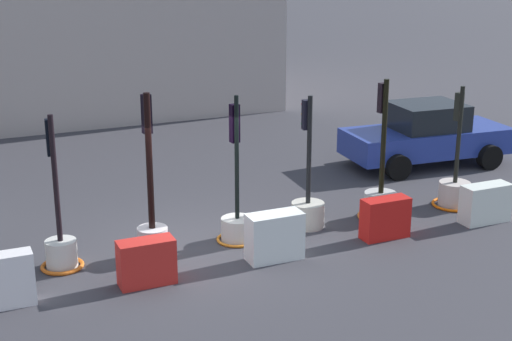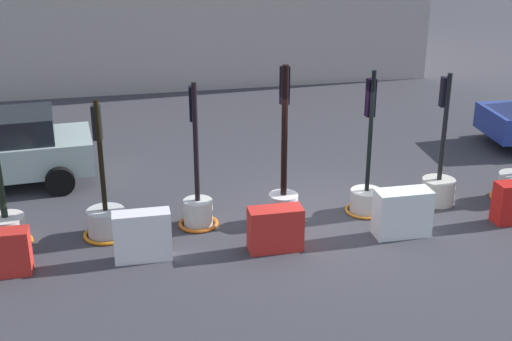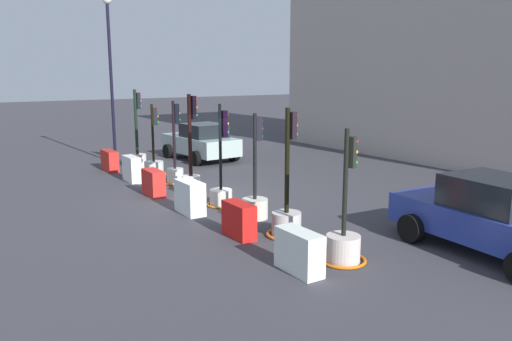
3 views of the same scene
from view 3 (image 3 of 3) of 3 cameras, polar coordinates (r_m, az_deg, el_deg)
The scene contains 19 objects.
ground_plane at distance 15.35m, azimuth -5.79°, elevation -3.22°, with size 120.00×120.00×0.00m, color #39383E.
traffic_light_0 at distance 20.68m, azimuth -13.26°, elevation 1.66°, with size 0.87×0.87×3.12m.
traffic_light_1 at distance 19.05m, azimuth -11.47°, elevation 0.64°, with size 0.89×0.89×2.64m.
traffic_light_2 at distance 17.49m, azimuth -9.13°, elevation 0.10°, with size 0.78×0.78×2.84m.
traffic_light_3 at distance 15.92m, azimuth -7.36°, elevation -0.59°, with size 0.84×0.84×3.12m.
traffic_light_4 at distance 14.47m, azimuth -3.96°, elevation -2.14°, with size 0.83×0.83×2.91m.
traffic_light_5 at distance 13.17m, azimuth -0.10°, elevation -3.37°, with size 0.68×0.68×2.75m.
traffic_light_6 at distance 11.77m, azimuth 3.50°, elevation -5.24°, with size 0.95×0.95×3.00m.
traffic_light_7 at distance 10.37m, azimuth 9.89°, elevation -8.01°, with size 0.96×0.96×2.70m.
construction_barrier_0 at distance 20.40m, azimuth -16.23°, elevation 1.08°, with size 1.15×0.40×0.80m.
construction_barrier_1 at distance 18.11m, azimuth -13.89°, elevation 0.16°, with size 1.00×0.37×0.90m.
construction_barrier_2 at distance 15.92m, azimuth -11.54°, elevation -1.38°, with size 0.97×0.43×0.81m.
construction_barrier_3 at distance 13.73m, azimuth -7.50°, elevation -3.03°, with size 1.04×0.47×0.90m.
construction_barrier_4 at distance 11.68m, azimuth -1.95°, elevation -5.64°, with size 0.97×0.40×0.82m.
construction_barrier_5 at distance 9.74m, azimuth 4.91°, elevation -9.14°, with size 1.07×0.43×0.82m.
car_silver_hatchback at distance 22.16m, azimuth -6.24°, elevation 3.24°, with size 4.06×2.34×1.61m.
car_blue_estate at distance 11.65m, azimuth 25.25°, elevation -4.80°, with size 4.45×2.35×1.65m.
building_main_facade at distance 25.79m, azimuth 23.37°, elevation 15.23°, with size 17.08×8.76×12.07m.
street_lamp_post at distance 21.74m, azimuth -16.20°, elevation 12.02°, with size 0.36×0.36×6.80m.
Camera 3 is at (13.25, -6.79, 3.75)m, focal length 35.32 mm.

